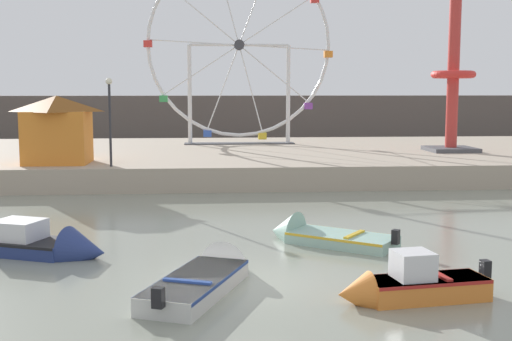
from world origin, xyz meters
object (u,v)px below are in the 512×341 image
(ferris_wheel_white_frame, at_px, (239,48))
(promenade_lamp_near, at_px, (110,110))
(motorboat_seafoam, at_px, (315,236))
(carnival_booth_orange_canopy, at_px, (57,128))
(motorboat_pale_grey, at_px, (210,275))
(drop_tower_red_tower, at_px, (453,67))
(motorboat_navy_blue, at_px, (35,244))
(motorboat_orange_hull, at_px, (407,285))

(ferris_wheel_white_frame, xyz_separation_m, promenade_lamp_near, (-6.97, -13.21, -3.77))
(motorboat_seafoam, bearing_deg, carnival_booth_orange_canopy, -13.55)
(ferris_wheel_white_frame, xyz_separation_m, carnival_booth_orange_canopy, (-9.82, -11.58, -4.76))
(motorboat_pale_grey, distance_m, drop_tower_red_tower, 27.87)
(motorboat_navy_blue, xyz_separation_m, motorboat_pale_grey, (5.21, -3.52, -0.06))
(motorboat_orange_hull, height_order, motorboat_pale_grey, motorboat_orange_hull)
(motorboat_pale_grey, distance_m, ferris_wheel_white_frame, 30.32)
(motorboat_seafoam, bearing_deg, motorboat_pale_grey, 89.21)
(motorboat_pale_grey, xyz_separation_m, motorboat_seafoam, (3.47, 4.49, -0.04))
(motorboat_navy_blue, xyz_separation_m, motorboat_seafoam, (8.67, 0.98, -0.10))
(motorboat_navy_blue, xyz_separation_m, drop_tower_red_tower, (20.09, 19.27, 5.95))
(ferris_wheel_white_frame, relative_size, drop_tower_red_tower, 1.03)
(ferris_wheel_white_frame, bearing_deg, carnival_booth_orange_canopy, -130.31)
(motorboat_orange_hull, xyz_separation_m, motorboat_navy_blue, (-9.76, 5.24, -0.07))
(drop_tower_red_tower, xyz_separation_m, carnival_booth_orange_canopy, (-22.35, -5.07, -3.27))
(motorboat_pale_grey, relative_size, drop_tower_red_tower, 0.40)
(motorboat_seafoam, bearing_deg, motorboat_orange_hull, 136.80)
(motorboat_navy_blue, relative_size, ferris_wheel_white_frame, 0.45)
(motorboat_navy_blue, bearing_deg, carnival_booth_orange_canopy, 121.11)
(motorboat_pale_grey, bearing_deg, promenade_lamp_near, 37.91)
(motorboat_orange_hull, height_order, drop_tower_red_tower, drop_tower_red_tower)
(motorboat_seafoam, distance_m, drop_tower_red_tower, 22.39)
(motorboat_pale_grey, relative_size, promenade_lamp_near, 1.19)
(motorboat_orange_hull, xyz_separation_m, motorboat_seafoam, (-1.09, 6.22, -0.17))
(motorboat_seafoam, bearing_deg, ferris_wheel_white_frame, -50.58)
(ferris_wheel_white_frame, bearing_deg, promenade_lamp_near, -117.81)
(motorboat_navy_blue, bearing_deg, motorboat_orange_hull, -6.19)
(motorboat_pale_grey, height_order, promenade_lamp_near, promenade_lamp_near)
(motorboat_orange_hull, bearing_deg, drop_tower_red_tower, -121.03)
(motorboat_seafoam, xyz_separation_m, ferris_wheel_white_frame, (-1.11, 24.79, 7.53))
(motorboat_orange_hull, bearing_deg, motorboat_pale_grey, -28.95)
(motorboat_navy_blue, height_order, drop_tower_red_tower, drop_tower_red_tower)
(motorboat_navy_blue, relative_size, drop_tower_red_tower, 0.46)
(ferris_wheel_white_frame, height_order, drop_tower_red_tower, ferris_wheel_white_frame)
(motorboat_orange_hull, xyz_separation_m, promenade_lamp_near, (-9.17, 17.81, 3.59))
(motorboat_orange_hull, height_order, promenade_lamp_near, promenade_lamp_near)
(carnival_booth_orange_canopy, bearing_deg, ferris_wheel_white_frame, 50.03)
(motorboat_navy_blue, distance_m, ferris_wheel_white_frame, 27.87)
(motorboat_seafoam, height_order, ferris_wheel_white_frame, ferris_wheel_white_frame)
(motorboat_orange_hull, distance_m, drop_tower_red_tower, 27.24)
(motorboat_orange_hull, relative_size, motorboat_navy_blue, 0.66)
(motorboat_seafoam, height_order, promenade_lamp_near, promenade_lamp_near)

